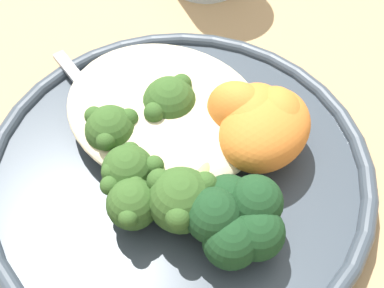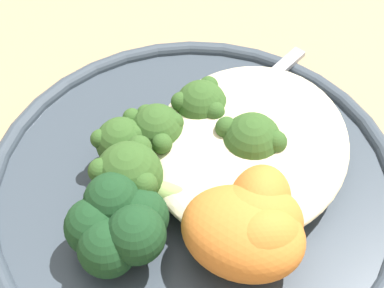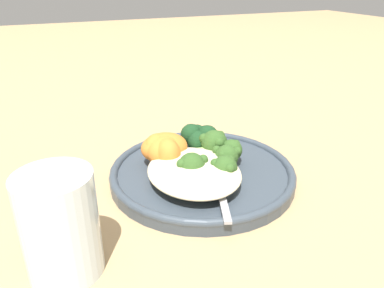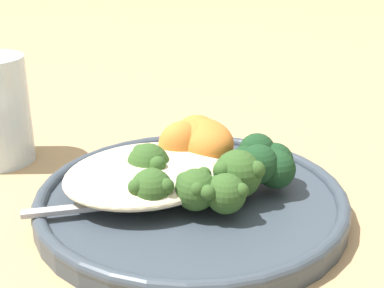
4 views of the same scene
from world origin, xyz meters
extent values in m
plane|color=tan|center=(0.00, 0.00, 0.00)|extent=(4.00, 4.00, 0.00)
cylinder|color=#38424C|center=(0.02, -0.01, 0.01)|extent=(0.27, 0.27, 0.02)
torus|color=#38424C|center=(0.02, -0.01, 0.02)|extent=(0.27, 0.27, 0.01)
ellipsoid|color=beige|center=(-0.01, 0.02, 0.03)|extent=(0.15, 0.12, 0.02)
ellipsoid|color=#9EBC66|center=(0.02, 0.01, 0.03)|extent=(0.06, 0.02, 0.01)
sphere|color=#335623|center=(-0.01, 0.02, 0.04)|extent=(0.04, 0.04, 0.04)
sphere|color=#335623|center=(-0.01, 0.03, 0.05)|extent=(0.01, 0.01, 0.01)
sphere|color=#335623|center=(-0.01, 0.00, 0.05)|extent=(0.01, 0.01, 0.01)
ellipsoid|color=#9EBC66|center=(0.01, 0.00, 0.03)|extent=(0.09, 0.06, 0.02)
sphere|color=#335623|center=(-0.03, -0.02, 0.04)|extent=(0.03, 0.03, 0.03)
sphere|color=#335623|center=(-0.02, -0.01, 0.05)|extent=(0.01, 0.01, 0.01)
sphere|color=#335623|center=(-0.04, -0.02, 0.05)|extent=(0.01, 0.01, 0.01)
sphere|color=#335623|center=(-0.02, -0.04, 0.05)|extent=(0.01, 0.01, 0.01)
ellipsoid|color=#9EBC66|center=(0.03, 0.00, 0.03)|extent=(0.06, 0.09, 0.02)
sphere|color=#335623|center=(0.00, -0.04, 0.04)|extent=(0.03, 0.03, 0.03)
sphere|color=#335623|center=(0.01, -0.03, 0.04)|extent=(0.01, 0.01, 0.01)
sphere|color=#335623|center=(-0.01, -0.03, 0.04)|extent=(0.01, 0.01, 0.01)
sphere|color=#335623|center=(-0.01, -0.05, 0.04)|extent=(0.01, 0.01, 0.01)
sphere|color=#335623|center=(0.01, -0.05, 0.04)|extent=(0.01, 0.01, 0.01)
ellipsoid|color=#9EBC66|center=(0.03, -0.01, 0.03)|extent=(0.04, 0.11, 0.02)
sphere|color=#335623|center=(0.02, -0.06, 0.04)|extent=(0.03, 0.03, 0.03)
sphere|color=#335623|center=(0.02, -0.05, 0.04)|extent=(0.01, 0.01, 0.01)
sphere|color=#335623|center=(0.00, -0.06, 0.04)|extent=(0.01, 0.01, 0.01)
sphere|color=#335623|center=(0.02, -0.07, 0.04)|extent=(0.01, 0.01, 0.01)
ellipsoid|color=#9EBC66|center=(0.04, 0.00, 0.03)|extent=(0.03, 0.08, 0.02)
sphere|color=#335623|center=(0.04, -0.04, 0.04)|extent=(0.04, 0.04, 0.04)
sphere|color=#335623|center=(0.05, -0.03, 0.05)|extent=(0.02, 0.02, 0.02)
sphere|color=#335623|center=(0.03, -0.04, 0.05)|extent=(0.02, 0.02, 0.02)
sphere|color=#335623|center=(0.05, -0.06, 0.05)|extent=(0.02, 0.02, 0.02)
ellipsoid|color=orange|center=(0.06, 0.03, 0.04)|extent=(0.06, 0.07, 0.04)
ellipsoid|color=orange|center=(0.06, 0.04, 0.04)|extent=(0.06, 0.06, 0.04)
ellipsoid|color=orange|center=(0.05, 0.04, 0.04)|extent=(0.06, 0.07, 0.04)
ellipsoid|color=orange|center=(0.03, 0.04, 0.04)|extent=(0.05, 0.04, 0.04)
sphere|color=#193D1E|center=(0.09, -0.03, 0.04)|extent=(0.03, 0.03, 0.03)
sphere|color=#193D1E|center=(0.08, -0.02, 0.05)|extent=(0.03, 0.03, 0.03)
sphere|color=#193D1E|center=(0.06, -0.03, 0.04)|extent=(0.03, 0.03, 0.03)
sphere|color=#193D1E|center=(0.06, -0.04, 0.05)|extent=(0.03, 0.03, 0.03)
sphere|color=#193D1E|center=(0.08, -0.05, 0.04)|extent=(0.03, 0.03, 0.03)
cube|color=#A3A3A8|center=(-0.09, 0.01, 0.02)|extent=(0.06, 0.03, 0.00)
ellipsoid|color=#A3A3A8|center=(-0.04, -0.01, 0.03)|extent=(0.05, 0.04, 0.01)
camera|label=1|loc=(0.14, -0.17, 0.32)|focal=50.00mm
camera|label=2|loc=(0.24, 0.08, 0.34)|focal=60.00mm
camera|label=3|loc=(-0.42, 0.19, 0.28)|focal=35.00mm
camera|label=4|loc=(-0.21, -0.36, 0.23)|focal=50.00mm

